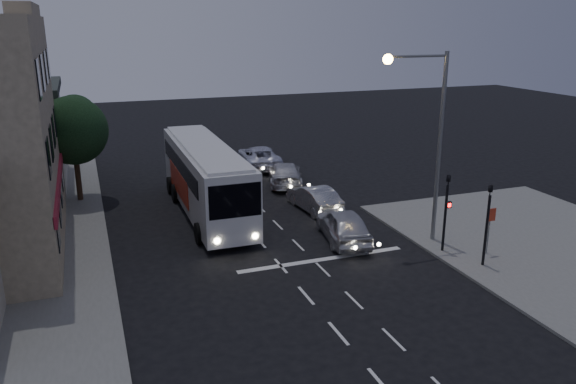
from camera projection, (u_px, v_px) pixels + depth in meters
name	position (u px, v px, depth m)	size (l,w,h in m)	color
ground	(297.00, 285.00, 23.05)	(120.00, 120.00, 0.00)	black
road_markings	(297.00, 251.00, 26.44)	(8.00, 30.55, 0.01)	silver
tour_bus	(206.00, 176.00, 31.20)	(3.04, 12.83, 3.93)	silver
car_suv	(344.00, 225.00, 27.52)	(1.91, 4.75, 1.62)	silver
car_sedan_a	(314.00, 198.00, 31.97)	(1.53, 4.40, 1.45)	#B3B3B3
car_sedan_b	(285.00, 174.00, 37.10)	(2.06, 5.08, 1.47)	silver
car_sedan_c	(259.00, 157.00, 41.61)	(2.60, 5.65, 1.57)	silver
traffic_signal_main	(446.00, 204.00, 25.55)	(0.25, 0.35, 4.10)	black
traffic_signal_side	(488.00, 215.00, 24.01)	(0.18, 0.15, 4.10)	black
regulatory_sign	(490.00, 223.00, 25.44)	(0.45, 0.12, 2.20)	slate
streetlight	(429.00, 127.00, 25.79)	(3.32, 0.44, 9.00)	slate
street_tree	(72.00, 127.00, 32.52)	(4.00, 4.00, 6.20)	black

